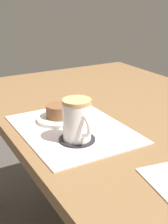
{
  "coord_description": "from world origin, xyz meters",
  "views": [
    {
      "loc": [
        0.83,
        -0.65,
        1.12
      ],
      "look_at": [
        0.06,
        -0.21,
        0.77
      ],
      "focal_mm": 50.0,
      "sensor_mm": 36.0,
      "label": 1
    }
  ],
  "objects_px": {
    "dining_table": "(126,127)",
    "pastry": "(58,111)",
    "coffee_mug": "(77,120)",
    "pastry_plate": "(58,119)"
  },
  "relations": [
    {
      "from": "dining_table",
      "to": "pastry",
      "type": "distance_m",
      "value": 0.28
    },
    {
      "from": "pastry",
      "to": "coffee_mug",
      "type": "bearing_deg",
      "value": -5.48
    },
    {
      "from": "dining_table",
      "to": "coffee_mug",
      "type": "xyz_separation_m",
      "value": [
        0.14,
        -0.28,
        0.14
      ]
    },
    {
      "from": "dining_table",
      "to": "coffee_mug",
      "type": "relative_size",
      "value": 11.29
    },
    {
      "from": "pastry_plate",
      "to": "dining_table",
      "type": "bearing_deg",
      "value": 86.3
    },
    {
      "from": "pastry_plate",
      "to": "pastry",
      "type": "bearing_deg",
      "value": 0.0
    },
    {
      "from": "pastry",
      "to": "coffee_mug",
      "type": "height_order",
      "value": "coffee_mug"
    },
    {
      "from": "coffee_mug",
      "to": "pastry_plate",
      "type": "bearing_deg",
      "value": 174.52
    },
    {
      "from": "pastry",
      "to": "coffee_mug",
      "type": "relative_size",
      "value": 0.67
    },
    {
      "from": "dining_table",
      "to": "pastry",
      "type": "xyz_separation_m",
      "value": [
        -0.02,
        -0.26,
        0.11
      ]
    }
  ]
}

